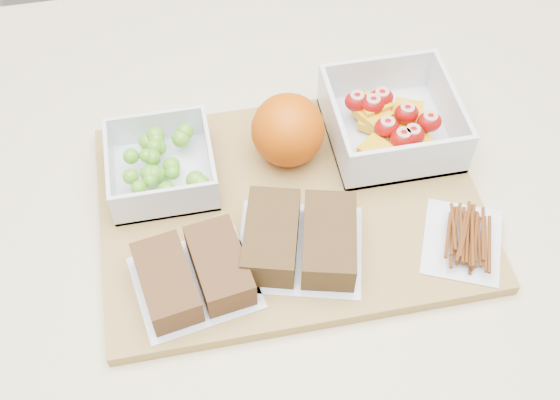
{
  "coord_description": "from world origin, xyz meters",
  "views": [
    {
      "loc": [
        -0.08,
        -0.43,
        1.55
      ],
      "look_at": [
        0.01,
        0.02,
        0.93
      ],
      "focal_mm": 45.0,
      "sensor_mm": 36.0,
      "label": 1
    }
  ],
  "objects_px": {
    "fruit_container": "(391,122)",
    "orange": "(288,130)",
    "grape_container": "(162,165)",
    "pretzel_bag": "(464,237)",
    "sandwich_bag_center": "(300,239)",
    "sandwich_bag_left": "(194,274)",
    "cutting_board": "(290,206)"
  },
  "relations": [
    {
      "from": "grape_container",
      "to": "pretzel_bag",
      "type": "bearing_deg",
      "value": -26.17
    },
    {
      "from": "grape_container",
      "to": "fruit_container",
      "type": "distance_m",
      "value": 0.27
    },
    {
      "from": "grape_container",
      "to": "orange",
      "type": "xyz_separation_m",
      "value": [
        0.14,
        0.01,
        0.02
      ]
    },
    {
      "from": "grape_container",
      "to": "sandwich_bag_left",
      "type": "relative_size",
      "value": 0.85
    },
    {
      "from": "sandwich_bag_center",
      "to": "cutting_board",
      "type": "bearing_deg",
      "value": 87.75
    },
    {
      "from": "cutting_board",
      "to": "fruit_container",
      "type": "distance_m",
      "value": 0.16
    },
    {
      "from": "pretzel_bag",
      "to": "orange",
      "type": "bearing_deg",
      "value": 135.61
    },
    {
      "from": "cutting_board",
      "to": "fruit_container",
      "type": "xyz_separation_m",
      "value": [
        0.14,
        0.07,
        0.03
      ]
    },
    {
      "from": "orange",
      "to": "sandwich_bag_center",
      "type": "distance_m",
      "value": 0.13
    },
    {
      "from": "sandwich_bag_center",
      "to": "orange",
      "type": "bearing_deg",
      "value": 84.27
    },
    {
      "from": "fruit_container",
      "to": "pretzel_bag",
      "type": "height_order",
      "value": "fruit_container"
    },
    {
      "from": "sandwich_bag_left",
      "to": "sandwich_bag_center",
      "type": "xyz_separation_m",
      "value": [
        0.11,
        0.02,
        0.0
      ]
    },
    {
      "from": "sandwich_bag_left",
      "to": "cutting_board",
      "type": "bearing_deg",
      "value": 35.22
    },
    {
      "from": "cutting_board",
      "to": "fruit_container",
      "type": "bearing_deg",
      "value": 28.66
    },
    {
      "from": "sandwich_bag_center",
      "to": "fruit_container",
      "type": "bearing_deg",
      "value": 44.7
    },
    {
      "from": "grape_container",
      "to": "fruit_container",
      "type": "relative_size",
      "value": 0.8
    },
    {
      "from": "sandwich_bag_left",
      "to": "pretzel_bag",
      "type": "height_order",
      "value": "sandwich_bag_left"
    },
    {
      "from": "cutting_board",
      "to": "sandwich_bag_center",
      "type": "distance_m",
      "value": 0.07
    },
    {
      "from": "grape_container",
      "to": "orange",
      "type": "distance_m",
      "value": 0.15
    },
    {
      "from": "pretzel_bag",
      "to": "sandwich_bag_left",
      "type": "bearing_deg",
      "value": 179.13
    },
    {
      "from": "fruit_container",
      "to": "orange",
      "type": "bearing_deg",
      "value": -177.71
    },
    {
      "from": "cutting_board",
      "to": "pretzel_bag",
      "type": "relative_size",
      "value": 3.43
    },
    {
      "from": "grape_container",
      "to": "sandwich_bag_left",
      "type": "bearing_deg",
      "value": -83.08
    },
    {
      "from": "fruit_container",
      "to": "sandwich_bag_center",
      "type": "relative_size",
      "value": 0.93
    },
    {
      "from": "orange",
      "to": "sandwich_bag_center",
      "type": "xyz_separation_m",
      "value": [
        -0.01,
        -0.13,
        -0.02
      ]
    },
    {
      "from": "fruit_container",
      "to": "orange",
      "type": "height_order",
      "value": "orange"
    },
    {
      "from": "cutting_board",
      "to": "sandwich_bag_left",
      "type": "height_order",
      "value": "sandwich_bag_left"
    },
    {
      "from": "sandwich_bag_left",
      "to": "pretzel_bag",
      "type": "bearing_deg",
      "value": -0.87
    },
    {
      "from": "grape_container",
      "to": "pretzel_bag",
      "type": "xyz_separation_m",
      "value": [
        0.3,
        -0.15,
        -0.01
      ]
    },
    {
      "from": "cutting_board",
      "to": "pretzel_bag",
      "type": "height_order",
      "value": "pretzel_bag"
    },
    {
      "from": "pretzel_bag",
      "to": "grape_container",
      "type": "bearing_deg",
      "value": 153.83
    },
    {
      "from": "cutting_board",
      "to": "sandwich_bag_center",
      "type": "height_order",
      "value": "sandwich_bag_center"
    }
  ]
}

